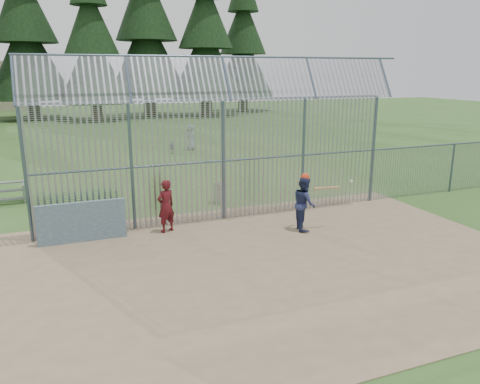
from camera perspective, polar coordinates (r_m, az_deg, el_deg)
name	(u,v)px	position (r m, az deg, el deg)	size (l,w,h in m)	color
ground	(267,255)	(12.95, 3.28, -7.67)	(120.00, 120.00, 0.00)	#2D511E
dirt_infield	(275,261)	(12.53, 4.25, -8.42)	(14.00, 10.00, 0.02)	#756047
dugout_wall	(82,222)	(14.41, -18.68, -3.47)	(2.50, 0.12, 1.20)	#38566B
batter	(304,203)	(14.76, 7.84, -1.38)	(0.83, 0.65, 1.71)	navy
onlooker	(166,206)	(14.60, -9.02, -1.70)	(0.60, 0.40, 1.66)	maroon
bg_kid_standing	(191,137)	(29.79, -6.05, 6.65)	(0.80, 0.52, 1.63)	gray
bg_kid_seated	(172,148)	(28.56, -8.28, 5.37)	(0.45, 0.19, 0.78)	slate
batting_gear	(310,179)	(14.61, 8.53, 1.53)	(1.76, 0.38, 0.54)	red
trash_can	(220,193)	(17.73, -2.43, -0.18)	(0.56, 0.56, 0.82)	#919499
backstop_fence	(274,147)	(16.06, 4.15, 5.46)	(20.09, 0.81, 5.30)	#47566B
conifer_row	(117,11)	(53.16, -14.82, 20.57)	(38.48, 12.26, 20.20)	#332319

